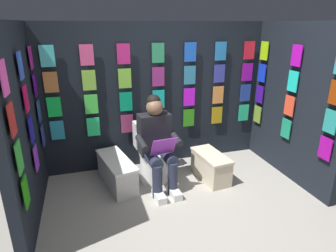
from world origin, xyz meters
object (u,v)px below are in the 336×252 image
(person_reading, at_px, (157,143))
(comic_longbox_far, at_px, (211,166))
(toilet, at_px, (152,155))
(comic_longbox_near, at_px, (117,172))

(person_reading, distance_m, comic_longbox_far, 0.84)
(person_reading, relative_size, comic_longbox_far, 1.78)
(toilet, relative_size, comic_longbox_near, 0.89)
(comic_longbox_near, xyz_separation_m, comic_longbox_far, (-1.24, 0.21, -0.00))
(person_reading, bearing_deg, comic_longbox_near, -23.06)
(person_reading, distance_m, comic_longbox_near, 0.68)
(toilet, height_order, comic_longbox_near, toilet)
(toilet, distance_m, comic_longbox_near, 0.52)
(toilet, distance_m, person_reading, 0.35)
(comic_longbox_near, bearing_deg, toilet, 174.44)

